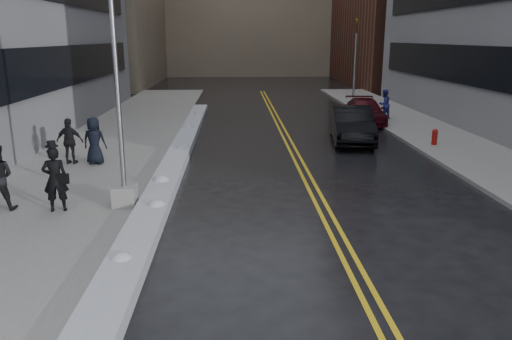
{
  "coord_description": "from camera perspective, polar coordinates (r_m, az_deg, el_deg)",
  "views": [
    {
      "loc": [
        -0.08,
        -11.93,
        4.91
      ],
      "look_at": [
        0.49,
        1.56,
        1.3
      ],
      "focal_mm": 35.0,
      "sensor_mm": 36.0,
      "label": 1
    }
  ],
  "objects": [
    {
      "name": "traffic_signal",
      "position": [
        36.97,
        11.25,
        12.36
      ],
      "size": [
        0.16,
        0.2,
        6.0
      ],
      "color": "gray",
      "rests_on": "sidewalk_east"
    },
    {
      "name": "lane_line_left",
      "position": [
        22.6,
        3.8,
        2.4
      ],
      "size": [
        0.12,
        50.0,
        0.01
      ],
      "primitive_type": "cube",
      "color": "gold",
      "rests_on": "ground"
    },
    {
      "name": "snow_ridge",
      "position": [
        20.62,
        -8.97,
        1.5
      ],
      "size": [
        0.9,
        30.0,
        0.34
      ],
      "primitive_type": "cube",
      "color": "silver",
      "rests_on": "ground"
    },
    {
      "name": "car_maroon",
      "position": [
        29.97,
        12.32,
        6.56
      ],
      "size": [
        2.38,
        5.01,
        1.41
      ],
      "primitive_type": "imported",
      "rotation": [
        0.0,
        0.0,
        -0.09
      ],
      "color": "#420A15",
      "rests_on": "ground"
    },
    {
      "name": "lamppost",
      "position": [
        14.49,
        -15.3,
        5.0
      ],
      "size": [
        0.65,
        0.65,
        7.62
      ],
      "color": "gray",
      "rests_on": "sidewalk_west"
    },
    {
      "name": "pedestrian_c",
      "position": [
        20.13,
        -17.98,
        3.2
      ],
      "size": [
        0.95,
        0.67,
        1.82
      ],
      "primitive_type": "imported",
      "rotation": [
        0.0,
        0.0,
        3.03
      ],
      "color": "black",
      "rests_on": "sidewalk_west"
    },
    {
      "name": "lane_line_right",
      "position": [
        22.64,
        4.55,
        2.41
      ],
      "size": [
        0.12,
        50.0,
        0.01
      ],
      "primitive_type": "cube",
      "color": "gold",
      "rests_on": "ground"
    },
    {
      "name": "pedestrian_east",
      "position": [
        31.08,
        14.44,
        7.3
      ],
      "size": [
        1.06,
        1.0,
        1.73
      ],
      "primitive_type": "imported",
      "rotation": [
        0.0,
        0.0,
        3.68
      ],
      "color": "navy",
      "rests_on": "sidewalk_east"
    },
    {
      "name": "pedestrian_fedora",
      "position": [
        14.98,
        -21.97,
        -0.98
      ],
      "size": [
        0.75,
        0.57,
        1.85
      ],
      "primitive_type": "imported",
      "rotation": [
        0.0,
        0.0,
        3.34
      ],
      "color": "black",
      "rests_on": "sidewalk_west"
    },
    {
      "name": "car_black",
      "position": [
        24.37,
        10.88,
        5.12
      ],
      "size": [
        2.42,
        5.36,
        1.71
      ],
      "primitive_type": "imported",
      "rotation": [
        0.0,
        0.0,
        -0.12
      ],
      "color": "black",
      "rests_on": "ground"
    },
    {
      "name": "ground",
      "position": [
        12.9,
        -1.92,
        -7.41
      ],
      "size": [
        160.0,
        160.0,
        0.0
      ],
      "primitive_type": "plane",
      "color": "black",
      "rests_on": "ground"
    },
    {
      "name": "sidewalk_west",
      "position": [
        23.16,
        -16.56,
        2.29
      ],
      "size": [
        5.5,
        50.0,
        0.15
      ],
      "primitive_type": "cube",
      "color": "gray",
      "rests_on": "ground"
    },
    {
      "name": "fire_hydrant",
      "position": [
        24.13,
        19.75,
        3.67
      ],
      "size": [
        0.26,
        0.26,
        0.73
      ],
      "color": "maroon",
      "rests_on": "sidewalk_east"
    },
    {
      "name": "pedestrian_d",
      "position": [
        20.44,
        -20.5,
        3.09
      ],
      "size": [
        1.08,
        0.54,
        1.77
      ],
      "primitive_type": "imported",
      "rotation": [
        0.0,
        0.0,
        3.04
      ],
      "color": "black",
      "rests_on": "sidewalk_west"
    },
    {
      "name": "sidewalk_east",
      "position": [
        24.62,
        21.81,
        2.56
      ],
      "size": [
        4.0,
        50.0,
        0.15
      ],
      "primitive_type": "cube",
      "color": "gray",
      "rests_on": "ground"
    }
  ]
}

